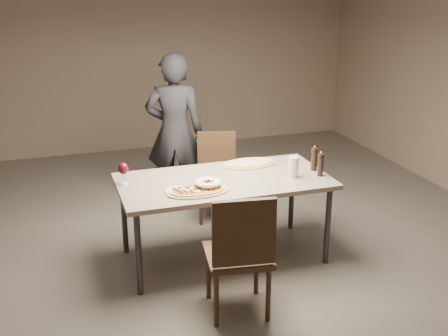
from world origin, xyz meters
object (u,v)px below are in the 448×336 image
object	(u,v)px
zucchini_pizza	(198,191)
pepper_mill_left	(314,159)
chair_near	(240,249)
ham_pizza	(249,163)
dining_table	(224,185)
chair_far	(217,170)
carafe	(293,167)
bread_basket	(208,184)
diner	(175,132)

from	to	relation	value
zucchini_pizza	pepper_mill_left	size ratio (longest dim) A/B	2.21
chair_near	ham_pizza	bearing A→B (deg)	74.91
dining_table	chair_far	size ratio (longest dim) A/B	2.06
carafe	chair_far	world-z (taller)	carafe
zucchini_pizza	chair_near	bearing A→B (deg)	-82.26
bread_basket	carafe	world-z (taller)	carafe
carafe	bread_basket	bearing A→B (deg)	-176.02
dining_table	chair_near	xyz separation A→B (m)	(-0.17, -0.90, -0.14)
dining_table	zucchini_pizza	bearing A→B (deg)	-141.84
carafe	dining_table	bearing A→B (deg)	166.86
zucchini_pizza	diner	size ratio (longest dim) A/B	0.30
ham_pizza	bread_basket	xyz separation A→B (m)	(-0.53, -0.47, 0.03)
bread_basket	chair_near	world-z (taller)	chair_near
diner	chair_far	bearing A→B (deg)	152.95
zucchini_pizza	pepper_mill_left	bearing A→B (deg)	7.01
ham_pizza	carafe	xyz separation A→B (m)	(0.25, -0.42, 0.08)
bread_basket	chair_far	bearing A→B (deg)	69.13
pepper_mill_left	diner	distance (m)	1.63
zucchini_pizza	chair_far	bearing A→B (deg)	62.89
pepper_mill_left	dining_table	bearing A→B (deg)	177.44
carafe	chair_far	size ratio (longest dim) A/B	0.21
zucchini_pizza	bread_basket	size ratio (longest dim) A/B	2.35
zucchini_pizza	chair_far	size ratio (longest dim) A/B	0.58
pepper_mill_left	carafe	world-z (taller)	pepper_mill_left
ham_pizza	chair_near	xyz separation A→B (m)	(-0.51, -1.18, -0.21)
pepper_mill_left	zucchini_pizza	bearing A→B (deg)	-170.13
carafe	chair_near	distance (m)	1.11
dining_table	bread_basket	xyz separation A→B (m)	(-0.20, -0.19, 0.10)
ham_pizza	pepper_mill_left	xyz separation A→B (m)	(0.50, -0.32, 0.09)
bread_basket	carafe	bearing A→B (deg)	3.98
dining_table	carafe	bearing A→B (deg)	-13.14
chair_near	bread_basket	bearing A→B (deg)	100.41
ham_pizza	diner	bearing A→B (deg)	101.55
pepper_mill_left	ham_pizza	bearing A→B (deg)	147.42
bread_basket	diner	distance (m)	1.47
dining_table	carafe	world-z (taller)	carafe
dining_table	chair_near	world-z (taller)	chair_near
chair_near	diner	world-z (taller)	diner
pepper_mill_left	diner	bearing A→B (deg)	126.05
pepper_mill_left	chair_far	world-z (taller)	pepper_mill_left
dining_table	carafe	size ratio (longest dim) A/B	9.88
ham_pizza	diner	distance (m)	1.10
bread_basket	chair_far	distance (m)	1.23
bread_basket	ham_pizza	bearing A→B (deg)	41.40
dining_table	diner	size ratio (longest dim) A/B	1.08
zucchini_pizza	carafe	xyz separation A→B (m)	(0.88, 0.10, 0.07)
zucchini_pizza	diner	bearing A→B (deg)	80.72
bread_basket	carafe	distance (m)	0.79
chair_far	chair_near	bearing A→B (deg)	93.46
chair_near	diner	bearing A→B (deg)	96.92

